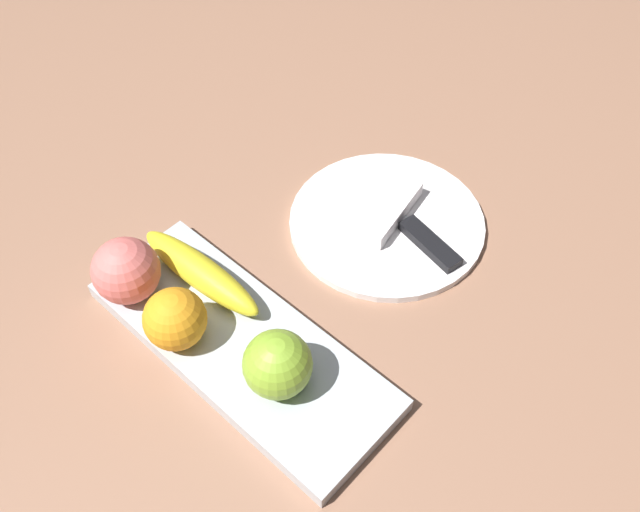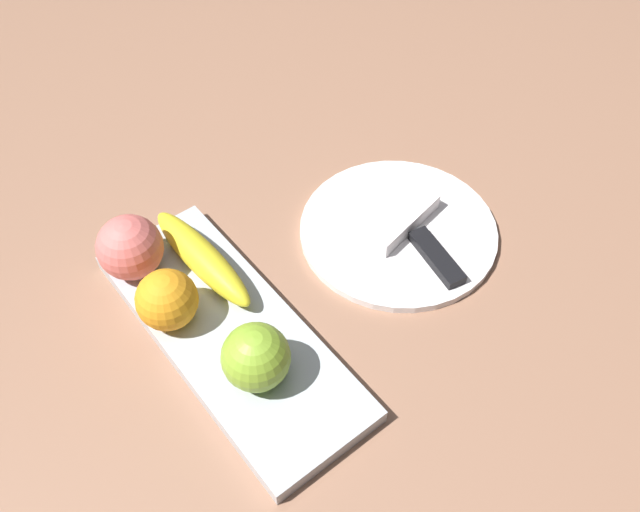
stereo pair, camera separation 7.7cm
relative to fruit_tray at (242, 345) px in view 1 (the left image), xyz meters
name	(u,v)px [view 1 (the left image)]	position (x,y,z in m)	size (l,w,h in m)	color
ground_plane	(236,354)	(0.00, 0.01, -0.01)	(2.40, 2.40, 0.00)	#91664E
fruit_tray	(242,345)	(0.00, 0.00, 0.00)	(0.36, 0.14, 0.02)	#B2BBC2
apple	(274,367)	(-0.07, 0.01, 0.05)	(0.07, 0.07, 0.07)	#84B12F
banana	(200,272)	(0.09, -0.02, 0.03)	(0.18, 0.04, 0.04)	yellow
orange_near_apple	(175,319)	(0.05, 0.04, 0.04)	(0.07, 0.07, 0.07)	orange
peach	(126,271)	(0.14, 0.04, 0.05)	(0.08, 0.08, 0.08)	#DE6963
dinner_plate	(387,222)	(0.00, -0.25, 0.00)	(0.25, 0.25, 0.01)	white
folded_napkin	(369,202)	(0.03, -0.25, 0.01)	(0.09, 0.11, 0.02)	white
knife	(421,236)	(-0.05, -0.25, 0.00)	(0.18, 0.06, 0.01)	silver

